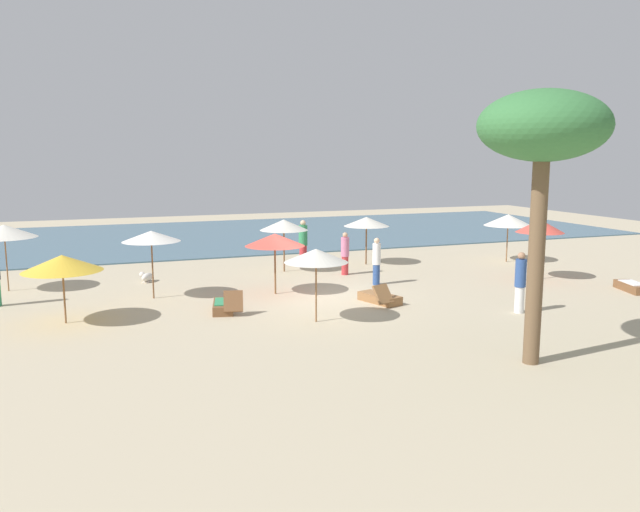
% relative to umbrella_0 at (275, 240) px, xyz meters
% --- Properties ---
extents(ground_plane, '(60.00, 60.00, 0.00)m').
position_rel_umbrella_0_xyz_m(ground_plane, '(1.17, -1.00, -1.86)').
color(ground_plane, '#BCAD8E').
extents(ocean_water, '(48.00, 16.00, 0.06)m').
position_rel_umbrella_0_xyz_m(ocean_water, '(1.17, 16.00, -1.83)').
color(ocean_water, '#476B7F').
rests_on(ocean_water, ground_plane).
extents(umbrella_0, '(2.04, 2.04, 2.08)m').
position_rel_umbrella_0_xyz_m(umbrella_0, '(0.00, 0.00, 0.00)').
color(umbrella_0, brown).
rests_on(umbrella_0, ground_plane).
extents(umbrella_1, '(2.20, 2.20, 1.96)m').
position_rel_umbrella_0_xyz_m(umbrella_1, '(-6.66, -1.61, -0.14)').
color(umbrella_1, brown).
rests_on(umbrella_1, ground_plane).
extents(umbrella_2, '(1.89, 1.89, 2.26)m').
position_rel_umbrella_0_xyz_m(umbrella_2, '(-3.98, 0.75, 0.21)').
color(umbrella_2, brown).
rests_on(umbrella_2, ground_plane).
extents(umbrella_3, '(2.17, 2.17, 2.33)m').
position_rel_umbrella_0_xyz_m(umbrella_3, '(-8.62, 3.70, 0.24)').
color(umbrella_3, brown).
rests_on(umbrella_3, ground_plane).
extents(umbrella_4, '(1.95, 1.95, 2.06)m').
position_rel_umbrella_0_xyz_m(umbrella_4, '(5.36, 4.27, -0.01)').
color(umbrella_4, brown).
rests_on(umbrella_4, ground_plane).
extents(umbrella_5, '(1.82, 1.82, 2.11)m').
position_rel_umbrella_0_xyz_m(umbrella_5, '(0.04, -3.95, 0.05)').
color(umbrella_5, brown).
rests_on(umbrella_5, ground_plane).
extents(umbrella_6, '(1.95, 1.95, 2.13)m').
position_rel_umbrella_0_xyz_m(umbrella_6, '(1.53, 3.89, 0.04)').
color(umbrella_6, brown).
rests_on(umbrella_6, ground_plane).
extents(umbrella_7, '(2.10, 2.10, 2.11)m').
position_rel_umbrella_0_xyz_m(umbrella_7, '(11.49, 2.71, -0.01)').
color(umbrella_7, brown).
rests_on(umbrella_7, ground_plane).
extents(umbrella_8, '(1.79, 1.79, 2.29)m').
position_rel_umbrella_0_xyz_m(umbrella_8, '(10.10, -1.07, 0.18)').
color(umbrella_8, olive).
rests_on(umbrella_8, ground_plane).
extents(lounger_0, '(1.03, 1.73, 0.75)m').
position_rel_umbrella_0_xyz_m(lounger_0, '(11.83, -4.02, -1.69)').
color(lounger_0, brown).
rests_on(lounger_0, ground_plane).
extents(lounger_1, '(0.94, 1.72, 0.74)m').
position_rel_umbrella_0_xyz_m(lounger_1, '(-2.16, -1.84, -1.69)').
color(lounger_1, brown).
rests_on(lounger_1, ground_plane).
extents(lounger_2, '(1.06, 1.77, 0.72)m').
position_rel_umbrella_0_xyz_m(lounger_2, '(2.75, -2.50, -1.69)').
color(lounger_2, olive).
rests_on(lounger_2, ground_plane).
extents(person_1, '(0.34, 0.34, 1.69)m').
position_rel_umbrella_0_xyz_m(person_1, '(3.58, 2.39, -1.01)').
color(person_1, '#BF3338').
rests_on(person_1, ground_plane).
extents(person_2, '(0.46, 0.46, 1.85)m').
position_rel_umbrella_0_xyz_m(person_2, '(6.14, -5.10, -0.92)').
color(person_2, white).
rests_on(person_2, ground_plane).
extents(person_3, '(0.50, 0.50, 1.93)m').
position_rel_umbrella_0_xyz_m(person_3, '(2.80, 5.22, -0.89)').
color(person_3, '#BF3338').
rests_on(person_3, ground_plane).
extents(person_4, '(0.40, 0.40, 1.73)m').
position_rel_umbrella_0_xyz_m(person_4, '(3.91, 0.20, -0.98)').
color(person_4, '#2D4C8C').
rests_on(person_4, ground_plane).
extents(palm_2, '(2.84, 2.84, 6.13)m').
position_rel_umbrella_0_xyz_m(palm_2, '(3.41, -9.07, 3.34)').
color(palm_2, brown).
rests_on(palm_2, ground_plane).
extents(dog, '(0.62, 0.74, 0.35)m').
position_rel_umbrella_0_xyz_m(dog, '(-3.93, 3.66, -1.68)').
color(dog, silver).
rests_on(dog, ground_plane).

